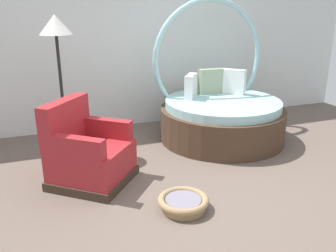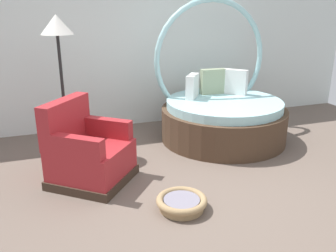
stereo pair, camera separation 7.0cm
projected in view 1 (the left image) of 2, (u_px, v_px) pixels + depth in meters
The scene contains 6 objects.
ground_plane at pixel (200, 191), 3.94m from camera, with size 8.00×8.00×0.02m, color #66564C.
back_wall at pixel (135, 44), 5.79m from camera, with size 8.00×0.12×2.65m, color silver.
round_daybed at pixel (220, 112), 5.38m from camera, with size 1.84×1.84×2.04m.
red_armchair at pixel (88, 154), 4.04m from camera, with size 1.12×1.12×0.94m.
pet_basket at pixel (183, 202), 3.56m from camera, with size 0.51×0.51×0.13m.
floor_lamp at pixel (57, 39), 4.41m from camera, with size 0.40×0.40×1.82m.
Camera 1 is at (-1.53, -3.17, 1.93)m, focal length 38.40 mm.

